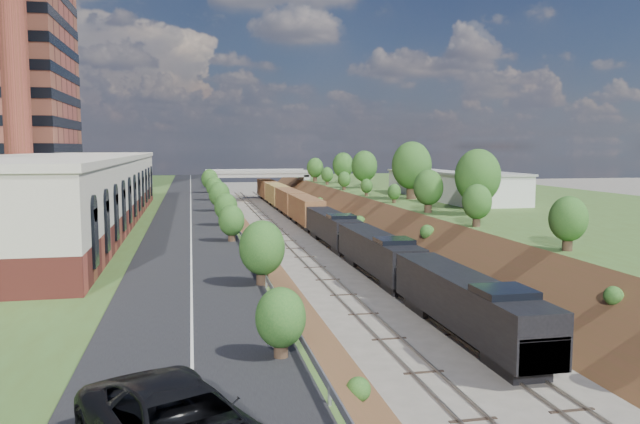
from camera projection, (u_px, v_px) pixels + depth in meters
ground at (518, 411)px, 30.40m from camera, size 400.00×400.00×0.00m
platform_left at (55, 226)px, 81.91m from camera, size 44.00×180.00×5.00m
platform_right at (515, 215)px, 95.24m from camera, size 44.00×180.00×5.00m
embankment_left at (225, 239)px, 86.61m from camera, size 10.00×180.00×10.00m
embankment_right at (376, 235)px, 91.05m from camera, size 10.00×180.00×10.00m
rail_left_track at (284, 237)px, 88.30m from camera, size 1.58×180.00×0.18m
rail_right_track at (320, 236)px, 89.35m from camera, size 1.58×180.00×0.18m
road at (191, 204)px, 85.18m from camera, size 8.00×180.00×0.10m
guardrail at (221, 200)px, 85.76m from camera, size 0.10×171.00×0.70m
commercial_building at (60, 191)px, 60.87m from camera, size 14.30×62.30×7.00m
smokestack at (14, 45)px, 75.06m from camera, size 3.20×3.20×40.00m
overpass at (257, 180)px, 148.70m from camera, size 24.50×8.30×7.40m
white_building_near at (482, 190)px, 85.06m from camera, size 9.00×12.00×4.00m
white_building_far at (420, 182)px, 106.40m from camera, size 8.00×10.00×3.60m
tree_right_large at (478, 177)px, 71.81m from camera, size 5.25×5.25×7.61m
tree_left_crest at (241, 224)px, 46.76m from camera, size 2.45×2.45×3.55m
freight_train at (309, 212)px, 97.82m from camera, size 3.24×129.95×4.78m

